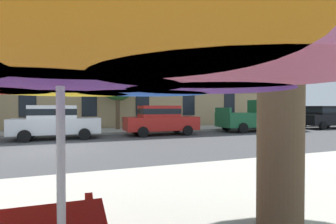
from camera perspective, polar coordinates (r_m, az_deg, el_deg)
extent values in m
plane|color=#424244|center=(11.09, -25.36, -7.76)|extent=(120.00, 120.00, 0.00)
cube|color=#9E998E|center=(17.82, -23.42, -4.24)|extent=(56.00, 3.60, 0.12)
cube|color=tan|center=(27.12, -22.57, 17.97)|extent=(40.93, 12.00, 19.20)
cube|color=#9E937F|center=(19.96, -23.14, 5.35)|extent=(40.12, 0.08, 0.36)
cube|color=#9E937F|center=(20.45, -23.21, 14.33)|extent=(40.12, 0.08, 0.36)
cube|color=black|center=(22.16, -5.78, 23.11)|extent=(1.10, 0.06, 18.00)
cube|color=black|center=(23.45, 4.71, 21.84)|extent=(1.10, 0.06, 18.00)
cube|color=black|center=(25.35, 13.69, 20.20)|extent=(1.10, 0.06, 18.00)
cube|color=black|center=(27.72, 21.11, 18.46)|extent=(1.10, 0.06, 18.00)
cube|color=silver|center=(14.67, -23.68, -2.85)|extent=(4.40, 1.76, 0.80)
cube|color=silver|center=(14.65, -24.28, 0.03)|extent=(2.30, 1.55, 0.68)
cube|color=black|center=(14.65, -24.28, 0.03)|extent=(2.32, 1.57, 0.32)
cylinder|color=black|center=(15.56, -18.44, -4.08)|extent=(0.60, 0.22, 0.60)
cylinder|color=black|center=(13.81, -18.21, -4.72)|extent=(0.60, 0.22, 0.60)
cylinder|color=black|center=(15.72, -28.45, -4.10)|extent=(0.60, 0.22, 0.60)
cylinder|color=black|center=(13.99, -29.48, -4.74)|extent=(0.60, 0.22, 0.60)
cube|color=#B21E19|center=(15.46, -1.54, -2.57)|extent=(4.40, 1.76, 0.80)
cube|color=#B21E19|center=(15.39, -2.07, 0.17)|extent=(2.30, 1.55, 0.68)
cube|color=black|center=(15.39, -2.07, 0.17)|extent=(2.32, 1.57, 0.32)
cylinder|color=black|center=(16.79, 1.91, -3.65)|extent=(0.60, 0.22, 0.60)
cylinder|color=black|center=(15.18, 4.43, -4.15)|extent=(0.60, 0.22, 0.60)
cylinder|color=black|center=(15.97, -7.21, -3.90)|extent=(0.60, 0.22, 0.60)
cylinder|color=black|center=(14.26, -5.61, -4.49)|extent=(0.60, 0.22, 0.60)
cube|color=#195933|center=(18.79, 18.59, -1.61)|extent=(5.10, 1.90, 0.96)
cube|color=#195933|center=(19.48, 21.13, 1.20)|extent=(1.90, 1.75, 0.90)
cube|color=#195933|center=(17.33, 12.23, 0.38)|extent=(0.16, 1.75, 0.36)
cylinder|color=black|center=(17.10, 16.45, -3.47)|extent=(0.68, 0.22, 0.68)
cylinder|color=black|center=(18.66, 12.95, -3.08)|extent=(0.68, 0.22, 0.68)
cylinder|color=black|center=(19.16, 24.06, -3.04)|extent=(0.68, 0.22, 0.68)
cylinder|color=black|center=(20.56, 20.35, -2.74)|extent=(0.68, 0.22, 0.68)
cube|color=black|center=(23.79, 31.78, -1.45)|extent=(4.40, 1.76, 0.80)
cube|color=black|center=(23.65, 31.57, 0.33)|extent=(2.30, 1.55, 0.68)
cube|color=black|center=(23.65, 31.57, 0.33)|extent=(2.32, 1.57, 0.32)
cylinder|color=black|center=(25.42, 32.10, -2.21)|extent=(0.60, 0.22, 0.60)
cylinder|color=black|center=(23.33, 28.00, -2.45)|extent=(0.60, 0.22, 0.60)
cylinder|color=black|center=(22.20, 31.39, -2.65)|extent=(0.60, 0.22, 0.60)
cylinder|color=brown|center=(18.51, -11.19, -0.54)|extent=(0.30, 0.30, 2.33)
sphere|color=#2D702D|center=(18.70, -11.76, 7.64)|extent=(1.97, 1.97, 1.97)
sphere|color=#2D702D|center=(18.81, -12.16, 6.63)|extent=(2.02, 2.02, 2.02)
sphere|color=#2D702D|center=(18.83, -11.17, 6.57)|extent=(2.66, 2.66, 2.66)
sphere|color=#2D702D|center=(18.67, -10.59, 7.00)|extent=(1.95, 1.95, 1.95)
cylinder|color=silver|center=(1.99, -22.83, -14.56)|extent=(0.06, 0.06, 2.30)
cone|color=#662D9E|center=(2.22, 8.85, 10.95)|extent=(1.38, 1.38, 0.47)
cone|color=blue|center=(2.85, -5.38, 8.77)|extent=(1.38, 1.38, 0.47)
cone|color=yellow|center=(3.10, -21.99, 8.09)|extent=(1.38, 1.38, 0.47)
cone|color=#E5668C|center=(1.37, 13.29, 17.21)|extent=(1.38, 1.38, 0.47)
cone|color=#662D9E|center=(1.96, -23.04, 13.40)|extent=(1.73, 1.73, 0.55)
cylinder|color=brown|center=(3.54, 23.85, 1.48)|extent=(0.57, 0.57, 3.43)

